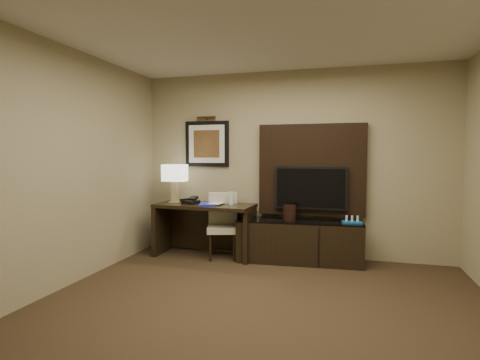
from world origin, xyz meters
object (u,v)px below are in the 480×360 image
(desk_phone, at_px, (191,200))
(ice_bucket, at_px, (290,213))
(desk, at_px, (205,230))
(minibar_tray, at_px, (352,219))
(table_lamp, at_px, (175,184))
(credenza, at_px, (299,241))
(tv, at_px, (311,188))
(water_bottle, at_px, (231,198))
(desk_chair, at_px, (223,228))

(desk_phone, height_order, ice_bucket, desk_phone)
(desk_phone, bearing_deg, ice_bucket, 21.55)
(desk, xyz_separation_m, ice_bucket, (1.24, 0.03, 0.30))
(desk_phone, height_order, minibar_tray, desk_phone)
(table_lamp, relative_size, minibar_tray, 2.16)
(desk, distance_m, credenza, 1.37)
(desk, xyz_separation_m, tv, (1.50, 0.24, 0.64))
(desk_phone, xyz_separation_m, water_bottle, (0.61, 0.05, 0.04))
(credenza, height_order, desk_chair, desk_chair)
(water_bottle, bearing_deg, credenza, 1.30)
(desk, bearing_deg, credenza, 5.65)
(tv, distance_m, table_lamp, 2.01)
(credenza, bearing_deg, tv, 51.51)
(table_lamp, height_order, ice_bucket, table_lamp)
(desk_phone, bearing_deg, desk_chair, 17.08)
(water_bottle, xyz_separation_m, minibar_tray, (1.67, 0.02, -0.23))
(tv, xyz_separation_m, minibar_tray, (0.56, -0.20, -0.39))
(desk_chair, bearing_deg, desk, 155.55)
(water_bottle, xyz_separation_m, ice_bucket, (0.84, 0.01, -0.17))
(tv, distance_m, minibar_tray, 0.71)
(desk_chair, distance_m, table_lamp, 1.00)
(tv, height_order, table_lamp, same)
(credenza, bearing_deg, ice_bucket, -177.01)
(table_lamp, xyz_separation_m, minibar_tray, (2.57, -0.02, -0.41))
(table_lamp, relative_size, desk_phone, 2.63)
(ice_bucket, height_order, minibar_tray, ice_bucket)
(water_bottle, relative_size, minibar_tray, 0.75)
(table_lamp, distance_m, desk_phone, 0.38)
(tv, bearing_deg, ice_bucket, -141.95)
(credenza, xyz_separation_m, table_lamp, (-1.87, 0.01, 0.75))
(table_lamp, height_order, water_bottle, table_lamp)
(credenza, distance_m, desk_phone, 1.67)
(ice_bucket, bearing_deg, water_bottle, -179.54)
(desk_chair, xyz_separation_m, ice_bucket, (0.95, 0.08, 0.25))
(credenza, xyz_separation_m, tv, (0.13, 0.19, 0.73))
(desk_chair, height_order, minibar_tray, desk_chair)
(credenza, distance_m, desk_chair, 1.10)
(credenza, bearing_deg, desk_phone, 178.89)
(desk, distance_m, tv, 1.65)
(desk_chair, height_order, ice_bucket, desk_chair)
(table_lamp, xyz_separation_m, ice_bucket, (1.74, -0.03, -0.36))
(desk, relative_size, minibar_tray, 5.58)
(credenza, height_order, table_lamp, table_lamp)
(desk, height_order, water_bottle, water_bottle)
(water_bottle, height_order, minibar_tray, water_bottle)
(desk_chair, xyz_separation_m, table_lamp, (-0.79, 0.11, 0.61))
(minibar_tray, bearing_deg, tv, 160.88)
(water_bottle, height_order, ice_bucket, water_bottle)
(desk_chair, bearing_deg, ice_bucket, -11.82)
(desk_phone, xyz_separation_m, minibar_tray, (2.28, 0.07, -0.19))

